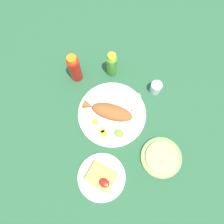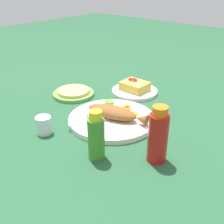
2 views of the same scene
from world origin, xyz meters
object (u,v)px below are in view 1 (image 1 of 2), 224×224
at_px(fork_near, 126,103).
at_px(hot_sauce_bottle_red, 75,69).
at_px(fried_fish, 110,111).
at_px(side_plate_fries, 102,177).
at_px(hot_sauce_bottle_green, 112,65).
at_px(tortilla_plate, 161,157).
at_px(main_plate, 112,114).
at_px(fork_far, 130,112).
at_px(salt_cup, 156,88).

xyz_separation_m(fork_near, hot_sauce_bottle_red, (-0.27, 0.01, 0.06)).
distance_m(fried_fish, fork_near, 0.09).
bearing_deg(side_plate_fries, hot_sauce_bottle_green, 114.55).
xyz_separation_m(side_plate_fries, tortilla_plate, (0.18, 0.19, 0.00)).
distance_m(main_plate, tortilla_plate, 0.28).
height_order(fork_near, tortilla_plate, fork_near).
height_order(hot_sauce_bottle_green, tortilla_plate, hot_sauce_bottle_green).
distance_m(main_plate, fork_far, 0.08).
distance_m(hot_sauce_bottle_red, side_plate_fries, 0.49).
height_order(fork_far, salt_cup, salt_cup).
xyz_separation_m(fork_far, salt_cup, (0.05, 0.16, 0.01)).
distance_m(main_plate, hot_sauce_bottle_green, 0.22).
bearing_deg(hot_sauce_bottle_green, tortilla_plate, -33.42).
bearing_deg(fork_near, tortilla_plate, -91.33).
height_order(fried_fish, hot_sauce_bottle_green, hot_sauce_bottle_green).
bearing_deg(fried_fish, fork_far, 17.55).
relative_size(main_plate, tortilla_plate, 1.76).
bearing_deg(fried_fish, hot_sauce_bottle_red, 146.51).
relative_size(main_plate, fried_fish, 1.33).
bearing_deg(fork_near, hot_sauce_bottle_red, 114.88).
distance_m(main_plate, fork_near, 0.08).
height_order(main_plate, tortilla_plate, main_plate).
bearing_deg(tortilla_plate, main_plate, 166.65).
height_order(main_plate, fork_near, fork_near).
relative_size(fried_fish, salt_cup, 3.92).
height_order(main_plate, hot_sauce_bottle_red, hot_sauce_bottle_red).
distance_m(fried_fish, hot_sauce_bottle_green, 0.22).
height_order(fork_far, hot_sauce_bottle_red, hot_sauce_bottle_red).
xyz_separation_m(hot_sauce_bottle_red, side_plate_fries, (0.34, -0.34, -0.07)).
relative_size(main_plate, fork_far, 1.66).
distance_m(fork_near, fork_far, 0.05).
height_order(hot_sauce_bottle_red, hot_sauce_bottle_green, hot_sauce_bottle_red).
distance_m(fried_fish, fork_far, 0.09).
xyz_separation_m(main_plate, fork_far, (0.07, 0.04, 0.01)).
bearing_deg(tortilla_plate, side_plate_fries, -132.77).
relative_size(fork_near, salt_cup, 2.90).
bearing_deg(main_plate, fork_far, 32.51).
height_order(fried_fish, hot_sauce_bottle_red, hot_sauce_bottle_red).
xyz_separation_m(hot_sauce_bottle_red, tortilla_plate, (0.52, -0.15, -0.07)).
height_order(fork_far, hot_sauce_bottle_green, hot_sauce_bottle_green).
xyz_separation_m(main_plate, fork_near, (0.03, 0.07, 0.01)).
bearing_deg(main_plate, hot_sauce_bottle_red, 160.53).
xyz_separation_m(fried_fish, salt_cup, (0.13, 0.21, -0.01)).
relative_size(fork_near, side_plate_fries, 0.86).
relative_size(salt_cup, tortilla_plate, 0.34).
bearing_deg(fork_near, fork_far, -99.57).
xyz_separation_m(salt_cup, side_plate_fries, (-0.02, -0.46, -0.02)).
xyz_separation_m(main_plate, salt_cup, (0.12, 0.20, 0.02)).
bearing_deg(hot_sauce_bottle_green, fork_far, -39.60).
xyz_separation_m(main_plate, tortilla_plate, (0.28, -0.07, -0.00)).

